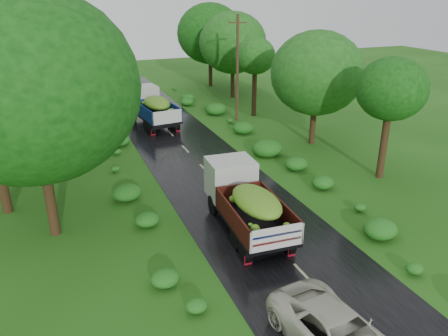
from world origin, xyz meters
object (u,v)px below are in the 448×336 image
truck_near (245,198)px  utility_pole (237,68)px  car (338,335)px  truck_far (151,105)px

truck_near → utility_pole: 18.71m
car → utility_pole: bearing=66.0°
truck_near → utility_pole: (7.01, 17.09, 2.97)m
car → utility_pole: (7.55, 25.28, 3.80)m
truck_near → car: 8.24m
truck_far → car: (-0.46, -26.92, -0.91)m
car → utility_pole: 26.65m
truck_far → car: truck_far is taller
truck_far → car: 26.94m
car → truck_near: bearing=78.9°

